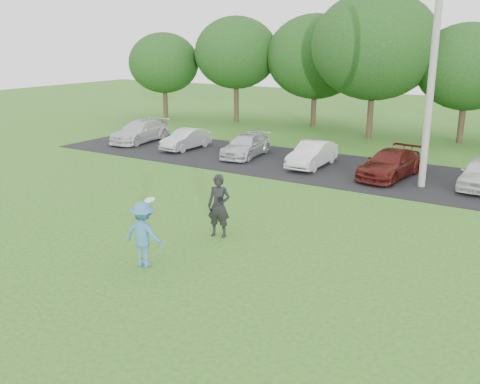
% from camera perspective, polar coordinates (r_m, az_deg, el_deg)
% --- Properties ---
extents(ground, '(100.00, 100.00, 0.00)m').
position_cam_1_polar(ground, '(14.41, -7.47, -8.26)').
color(ground, '#29651D').
rests_on(ground, ground).
extents(parking_lot, '(32.00, 6.50, 0.03)m').
position_cam_1_polar(parking_lot, '(25.26, 11.51, 2.26)').
color(parking_lot, black).
rests_on(parking_lot, ground).
extents(utility_pole, '(0.28, 0.28, 9.21)m').
position_cam_1_polar(utility_pole, '(22.59, 19.82, 11.85)').
color(utility_pole, '#999894').
rests_on(utility_pole, ground).
extents(frisbee_player, '(1.23, 0.81, 1.97)m').
position_cam_1_polar(frisbee_player, '(14.46, -10.23, -4.46)').
color(frisbee_player, teal).
rests_on(frisbee_player, ground).
extents(camera_bystander, '(0.81, 0.63, 1.96)m').
position_cam_1_polar(camera_bystander, '(16.34, -2.27, -1.49)').
color(camera_bystander, black).
rests_on(camera_bystander, ground).
extents(parked_cars, '(28.10, 4.84, 1.24)m').
position_cam_1_polar(parked_cars, '(25.10, 11.63, 3.59)').
color(parked_cars, silver).
rests_on(parked_cars, parking_lot).
extents(tree_row, '(42.39, 9.85, 8.64)m').
position_cam_1_polar(tree_row, '(33.56, 20.60, 13.38)').
color(tree_row, '#38281C').
rests_on(tree_row, ground).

